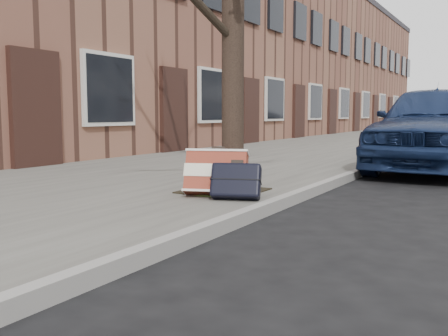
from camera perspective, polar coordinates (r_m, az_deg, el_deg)
The scene contains 7 objects.
ground at distance 4.00m, azimuth 16.54°, elevation -8.81°, with size 120.00×120.00×0.00m, color black.
near_sidewalk at distance 19.34m, azimuth 16.36°, elevation 3.14°, with size 5.00×70.00×0.12m, color slate.
house_near at distance 22.51m, azimuth 2.18°, elevation 12.56°, with size 6.80×40.00×7.00m, color brown.
dirt_patch at distance 5.81m, azimuth -0.05°, elevation -2.60°, with size 0.85×0.85×0.01m, color black.
suitcase_red at distance 5.41m, azimuth -0.89°, elevation -0.58°, with size 0.66×0.18×0.48m, color maroon.
suitcase_navy at distance 5.21m, azimuth 1.38°, elevation -1.44°, with size 0.52×0.17×0.37m, color black.
car_near_front at distance 9.66m, azimuth 23.21°, elevation 4.35°, with size 1.86×4.61×1.57m, color #15254B.
Camera 1 is at (0.88, -3.76, 1.02)m, focal length 40.00 mm.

